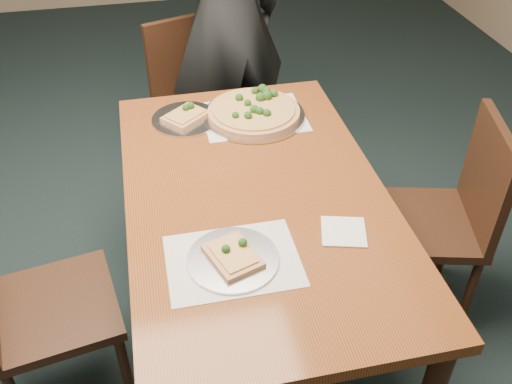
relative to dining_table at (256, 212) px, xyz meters
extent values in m
plane|color=black|center=(-0.40, 0.03, -0.66)|extent=(8.00, 8.00, 0.00)
cube|color=#612E13|center=(0.00, 0.00, 0.07)|extent=(0.90, 1.50, 0.04)
cylinder|color=black|center=(-0.39, 0.69, -0.31)|extent=(0.07, 0.07, 0.70)
cylinder|color=black|center=(0.39, 0.69, -0.31)|extent=(0.07, 0.07, 0.70)
cube|color=black|center=(-0.05, 1.06, -0.21)|extent=(0.53, 0.53, 0.04)
cylinder|color=black|center=(-0.16, 0.83, -0.44)|extent=(0.04, 0.04, 0.43)
cylinder|color=black|center=(-0.27, 1.17, -0.44)|extent=(0.04, 0.04, 0.43)
cylinder|color=black|center=(0.18, 0.94, -0.44)|extent=(0.04, 0.04, 0.43)
cylinder|color=black|center=(0.07, 1.29, -0.44)|extent=(0.04, 0.04, 0.43)
cube|color=black|center=(-0.11, 1.24, 0.03)|extent=(0.41, 0.17, 0.44)
cube|color=black|center=(-0.74, -0.12, -0.21)|extent=(0.49, 0.49, 0.04)
cylinder|color=black|center=(-0.53, -0.26, -0.44)|extent=(0.04, 0.04, 0.43)
cylinder|color=black|center=(-0.59, 0.09, -0.44)|extent=(0.04, 0.04, 0.43)
cylinder|color=black|center=(-0.95, 0.03, -0.44)|extent=(0.04, 0.04, 0.43)
cube|color=black|center=(0.71, 0.02, -0.21)|extent=(0.51, 0.51, 0.04)
cylinder|color=black|center=(0.58, 0.24, -0.44)|extent=(0.04, 0.04, 0.43)
cylinder|color=black|center=(0.92, 0.15, -0.44)|extent=(0.04, 0.04, 0.43)
cylinder|color=black|center=(0.49, -0.11, -0.44)|extent=(0.04, 0.04, 0.43)
cylinder|color=black|center=(0.84, -0.20, -0.44)|extent=(0.04, 0.04, 0.43)
cube|color=black|center=(0.89, -0.02, 0.03)|extent=(0.14, 0.42, 0.44)
imported|color=black|center=(0.11, 1.18, 0.25)|extent=(0.77, 0.63, 1.82)
cube|color=white|center=(0.10, 0.50, 0.09)|extent=(0.42, 0.32, 0.00)
cube|color=white|center=(-0.14, -0.31, 0.09)|extent=(0.40, 0.30, 0.00)
cylinder|color=silver|center=(0.10, 0.50, 0.10)|extent=(0.42, 0.42, 0.01)
cylinder|color=#B87647|center=(0.10, 0.50, 0.12)|extent=(0.38, 0.38, 0.02)
cylinder|color=#E3D376|center=(0.10, 0.50, 0.13)|extent=(0.34, 0.34, 0.01)
sphere|color=#1C4214|center=(0.17, 0.56, 0.15)|extent=(0.04, 0.04, 0.04)
sphere|color=#1C4214|center=(0.20, 0.58, 0.14)|extent=(0.03, 0.03, 0.03)
sphere|color=#1C4214|center=(0.14, 0.56, 0.15)|extent=(0.04, 0.04, 0.04)
sphere|color=#1C4214|center=(0.16, 0.63, 0.15)|extent=(0.04, 0.04, 0.04)
sphere|color=#1C4214|center=(0.14, 0.43, 0.14)|extent=(0.03, 0.03, 0.03)
sphere|color=#1C4214|center=(0.11, 0.46, 0.14)|extent=(0.03, 0.03, 0.03)
sphere|color=#1C4214|center=(0.01, 0.44, 0.14)|extent=(0.03, 0.03, 0.03)
sphere|color=#1C4214|center=(0.13, 0.62, 0.14)|extent=(0.03, 0.03, 0.03)
sphere|color=#1C4214|center=(0.18, 0.60, 0.15)|extent=(0.04, 0.04, 0.04)
sphere|color=#1C4214|center=(0.06, 0.43, 0.14)|extent=(0.03, 0.03, 0.03)
sphere|color=#1C4214|center=(0.09, 0.47, 0.14)|extent=(0.04, 0.04, 0.04)
sphere|color=#1C4214|center=(0.05, 0.58, 0.14)|extent=(0.03, 0.03, 0.03)
sphere|color=#1C4214|center=(0.08, 0.53, 0.14)|extent=(0.03, 0.03, 0.03)
sphere|color=#1C4214|center=(0.11, 0.45, 0.14)|extent=(0.03, 0.03, 0.03)
cylinder|color=silver|center=(-0.14, -0.31, 0.10)|extent=(0.28, 0.28, 0.01)
cube|color=#B87647|center=(-0.14, -0.31, 0.11)|extent=(0.18, 0.20, 0.02)
cube|color=#E3D376|center=(-0.14, -0.31, 0.12)|extent=(0.14, 0.17, 0.01)
sphere|color=#1C4214|center=(-0.10, -0.28, 0.13)|extent=(0.03, 0.03, 0.03)
sphere|color=#1C4214|center=(-0.16, -0.30, 0.13)|extent=(0.03, 0.03, 0.03)
cylinder|color=silver|center=(-0.18, 0.53, 0.10)|extent=(0.28, 0.28, 0.01)
cube|color=#B87647|center=(-0.18, 0.53, 0.11)|extent=(0.21, 0.21, 0.02)
cube|color=#E3D376|center=(-0.18, 0.53, 0.12)|extent=(0.17, 0.17, 0.01)
sphere|color=#1C4214|center=(-0.18, 0.56, 0.13)|extent=(0.03, 0.03, 0.03)
sphere|color=#1C4214|center=(-0.16, 0.57, 0.13)|extent=(0.03, 0.03, 0.03)
cube|color=white|center=(0.23, -0.26, 0.09)|extent=(0.17, 0.17, 0.01)
camera|label=1|loc=(-0.33, -1.52, 1.33)|focal=40.00mm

